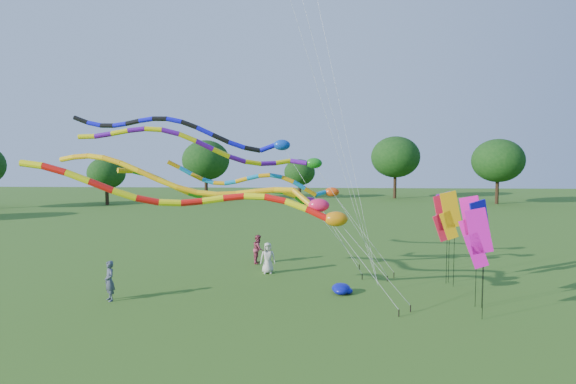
{
  "coord_description": "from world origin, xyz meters",
  "views": [
    {
      "loc": [
        -0.71,
        -19.23,
        6.63
      ],
      "look_at": [
        -1.95,
        4.86,
        4.8
      ],
      "focal_mm": 30.0,
      "sensor_mm": 36.0,
      "label": 1
    }
  ],
  "objects_px": {
    "blue_nylon_heap": "(342,292)",
    "person_c": "(258,249)",
    "tube_kite_orange": "(213,185)",
    "person_a": "(268,258)",
    "tube_kite_red": "(223,201)",
    "person_b": "(109,281)"
  },
  "relations": [
    {
      "from": "tube_kite_red",
      "to": "person_c",
      "type": "relative_size",
      "value": 8.74
    },
    {
      "from": "person_b",
      "to": "person_a",
      "type": "bearing_deg",
      "value": 87.32
    },
    {
      "from": "tube_kite_orange",
      "to": "person_c",
      "type": "height_order",
      "value": "tube_kite_orange"
    },
    {
      "from": "person_b",
      "to": "person_c",
      "type": "relative_size",
      "value": 1.04
    },
    {
      "from": "person_b",
      "to": "person_c",
      "type": "bearing_deg",
      "value": 101.54
    },
    {
      "from": "person_b",
      "to": "person_c",
      "type": "xyz_separation_m",
      "value": [
        5.93,
        8.0,
        -0.03
      ]
    },
    {
      "from": "blue_nylon_heap",
      "to": "person_b",
      "type": "distance_m",
      "value": 10.77
    },
    {
      "from": "blue_nylon_heap",
      "to": "person_a",
      "type": "bearing_deg",
      "value": 132.65
    },
    {
      "from": "person_a",
      "to": "person_c",
      "type": "height_order",
      "value": "person_c"
    },
    {
      "from": "person_b",
      "to": "tube_kite_red",
      "type": "bearing_deg",
      "value": 33.41
    },
    {
      "from": "person_a",
      "to": "person_c",
      "type": "bearing_deg",
      "value": 101.58
    },
    {
      "from": "blue_nylon_heap",
      "to": "person_a",
      "type": "height_order",
      "value": "person_a"
    },
    {
      "from": "person_c",
      "to": "person_b",
      "type": "bearing_deg",
      "value": 145.34
    },
    {
      "from": "blue_nylon_heap",
      "to": "person_c",
      "type": "bearing_deg",
      "value": 125.03
    },
    {
      "from": "blue_nylon_heap",
      "to": "tube_kite_red",
      "type": "bearing_deg",
      "value": -152.5
    },
    {
      "from": "person_a",
      "to": "person_b",
      "type": "bearing_deg",
      "value": -147.16
    },
    {
      "from": "tube_kite_red",
      "to": "person_b",
      "type": "bearing_deg",
      "value": 161.21
    },
    {
      "from": "person_b",
      "to": "person_c",
      "type": "distance_m",
      "value": 9.96
    },
    {
      "from": "tube_kite_orange",
      "to": "person_a",
      "type": "height_order",
      "value": "tube_kite_orange"
    },
    {
      "from": "tube_kite_red",
      "to": "person_c",
      "type": "bearing_deg",
      "value": 83.41
    },
    {
      "from": "blue_nylon_heap",
      "to": "person_c",
      "type": "relative_size",
      "value": 0.76
    },
    {
      "from": "tube_kite_orange",
      "to": "person_c",
      "type": "bearing_deg",
      "value": 94.08
    }
  ]
}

